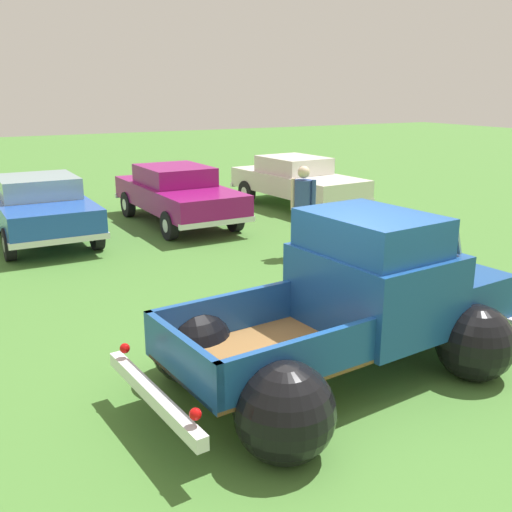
{
  "coord_description": "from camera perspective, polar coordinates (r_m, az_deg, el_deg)",
  "views": [
    {
      "loc": [
        -3.79,
        -5.13,
        3.3
      ],
      "look_at": [
        0.0,
        1.82,
        1.04
      ],
      "focal_mm": 41.36,
      "sensor_mm": 36.0,
      "label": 1
    }
  ],
  "objects": [
    {
      "name": "ground_plane",
      "position": [
        7.18,
        7.12,
        -11.58
      ],
      "size": [
        80.0,
        80.0,
        0.0
      ],
      "primitive_type": "plane",
      "color": "#477A33"
    },
    {
      "name": "show_car_1",
      "position": [
        13.94,
        -20.12,
        4.55
      ],
      "size": [
        1.96,
        4.15,
        1.43
      ],
      "rotation": [
        0.0,
        0.0,
        -1.56
      ],
      "color": "black",
      "rests_on": "ground"
    },
    {
      "name": "show_car_3",
      "position": [
        16.88,
        3.92,
        7.32
      ],
      "size": [
        2.12,
        4.54,
        1.43
      ],
      "rotation": [
        0.0,
        0.0,
        -1.49
      ],
      "color": "black",
      "rests_on": "ground"
    },
    {
      "name": "show_car_2",
      "position": [
        14.94,
        -7.63,
        6.1
      ],
      "size": [
        1.96,
        4.6,
        1.43
      ],
      "rotation": [
        0.0,
        0.0,
        -1.54
      ],
      "color": "black",
      "rests_on": "ground"
    },
    {
      "name": "spectator_0",
      "position": [
        11.79,
        4.57,
        4.93
      ],
      "size": [
        0.47,
        0.49,
        1.83
      ],
      "rotation": [
        0.0,
        0.0,
        3.75
      ],
      "color": "black",
      "rests_on": "ground"
    },
    {
      "name": "vintage_pickup_truck",
      "position": [
        7.11,
        9.71,
        -5.27
      ],
      "size": [
        4.77,
        3.09,
        1.96
      ],
      "rotation": [
        0.0,
        0.0,
        0.09
      ],
      "color": "black",
      "rests_on": "ground"
    }
  ]
}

